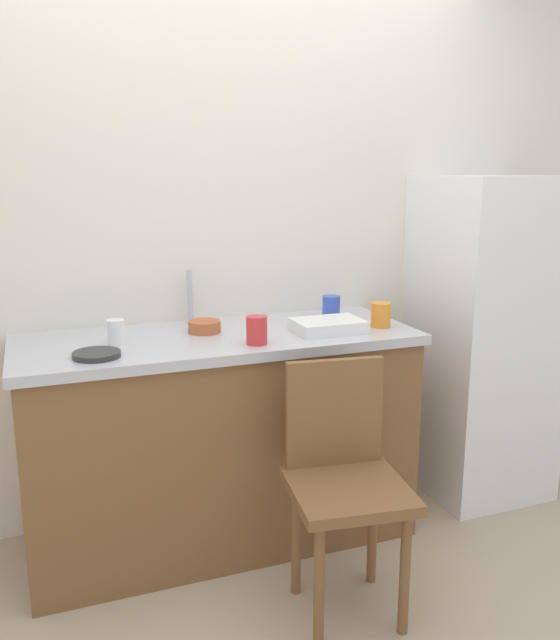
{
  "coord_description": "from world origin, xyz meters",
  "views": [
    {
      "loc": [
        -0.8,
        -1.88,
        1.55
      ],
      "look_at": [
        0.14,
        0.6,
        0.95
      ],
      "focal_mm": 37.27,
      "sensor_mm": 36.0,
      "label": 1
    }
  ],
  "objects_px": {
    "refrigerator": "(482,338)",
    "chair": "(344,476)",
    "terracotta_bowl": "(205,327)",
    "cup_blue": "(331,307)",
    "cup_red": "(257,330)",
    "cup_orange": "(381,315)",
    "dish_tray": "(328,326)",
    "cup_white": "(116,332)",
    "hotplate": "(97,354)"
  },
  "relations": [
    {
      "from": "cup_blue",
      "to": "cup_orange",
      "type": "distance_m",
      "value": 0.26
    },
    {
      "from": "refrigerator",
      "to": "cup_red",
      "type": "xyz_separation_m",
      "value": [
        -1.21,
        -0.21,
        0.19
      ]
    },
    {
      "from": "dish_tray",
      "to": "terracotta_bowl",
      "type": "relative_size",
      "value": 2.11
    },
    {
      "from": "cup_orange",
      "to": "dish_tray",
      "type": "bearing_deg",
      "value": 179.65
    },
    {
      "from": "chair",
      "to": "cup_blue",
      "type": "distance_m",
      "value": 0.88
    },
    {
      "from": "chair",
      "to": "cup_orange",
      "type": "bearing_deg",
      "value": 57.77
    },
    {
      "from": "refrigerator",
      "to": "chair",
      "type": "distance_m",
      "value": 1.22
    },
    {
      "from": "chair",
      "to": "terracotta_bowl",
      "type": "relative_size",
      "value": 6.71
    },
    {
      "from": "chair",
      "to": "terracotta_bowl",
      "type": "xyz_separation_m",
      "value": [
        -0.33,
        0.65,
        0.42
      ]
    },
    {
      "from": "chair",
      "to": "cup_red",
      "type": "distance_m",
      "value": 0.63
    },
    {
      "from": "chair",
      "to": "refrigerator",
      "type": "bearing_deg",
      "value": 38.03
    },
    {
      "from": "cup_white",
      "to": "terracotta_bowl",
      "type": "bearing_deg",
      "value": 9.07
    },
    {
      "from": "dish_tray",
      "to": "cup_red",
      "type": "xyz_separation_m",
      "value": [
        -0.34,
        -0.08,
        0.03
      ]
    },
    {
      "from": "cup_red",
      "to": "refrigerator",
      "type": "bearing_deg",
      "value": 9.83
    },
    {
      "from": "hotplate",
      "to": "cup_blue",
      "type": "relative_size",
      "value": 1.67
    },
    {
      "from": "terracotta_bowl",
      "to": "cup_white",
      "type": "bearing_deg",
      "value": -170.93
    },
    {
      "from": "hotplate",
      "to": "cup_white",
      "type": "bearing_deg",
      "value": 61.37
    },
    {
      "from": "cup_orange",
      "to": "cup_white",
      "type": "bearing_deg",
      "value": 174.07
    },
    {
      "from": "dish_tray",
      "to": "cup_orange",
      "type": "xyz_separation_m",
      "value": [
        0.24,
        -0.0,
        0.03
      ]
    },
    {
      "from": "terracotta_bowl",
      "to": "chair",
      "type": "bearing_deg",
      "value": -63.15
    },
    {
      "from": "cup_blue",
      "to": "cup_red",
      "type": "bearing_deg",
      "value": -146.04
    },
    {
      "from": "refrigerator",
      "to": "terracotta_bowl",
      "type": "relative_size",
      "value": 11.5
    },
    {
      "from": "hotplate",
      "to": "cup_white",
      "type": "height_order",
      "value": "cup_white"
    },
    {
      "from": "cup_red",
      "to": "cup_blue",
      "type": "bearing_deg",
      "value": 33.96
    },
    {
      "from": "hotplate",
      "to": "cup_red",
      "type": "distance_m",
      "value": 0.6
    },
    {
      "from": "dish_tray",
      "to": "cup_white",
      "type": "height_order",
      "value": "cup_white"
    },
    {
      "from": "terracotta_bowl",
      "to": "cup_blue",
      "type": "height_order",
      "value": "cup_blue"
    },
    {
      "from": "refrigerator",
      "to": "cup_white",
      "type": "xyz_separation_m",
      "value": [
        -1.72,
        -0.02,
        0.18
      ]
    },
    {
      "from": "refrigerator",
      "to": "terracotta_bowl",
      "type": "xyz_separation_m",
      "value": [
        -1.36,
        0.04,
        0.16
      ]
    },
    {
      "from": "refrigerator",
      "to": "chair",
      "type": "bearing_deg",
      "value": -149.5
    },
    {
      "from": "cup_white",
      "to": "hotplate",
      "type": "bearing_deg",
      "value": -118.63
    },
    {
      "from": "refrigerator",
      "to": "cup_red",
      "type": "distance_m",
      "value": 1.25
    },
    {
      "from": "chair",
      "to": "hotplate",
      "type": "xyz_separation_m",
      "value": [
        -0.78,
        0.42,
        0.41
      ]
    },
    {
      "from": "chair",
      "to": "cup_orange",
      "type": "relative_size",
      "value": 8.57
    },
    {
      "from": "cup_white",
      "to": "cup_blue",
      "type": "bearing_deg",
      "value": 6.81
    },
    {
      "from": "cup_red",
      "to": "cup_white",
      "type": "bearing_deg",
      "value": 158.97
    },
    {
      "from": "terracotta_bowl",
      "to": "cup_orange",
      "type": "relative_size",
      "value": 1.28
    },
    {
      "from": "cup_orange",
      "to": "cup_red",
      "type": "bearing_deg",
      "value": -172.11
    },
    {
      "from": "refrigerator",
      "to": "cup_blue",
      "type": "xyz_separation_m",
      "value": [
        -0.76,
        0.1,
        0.19
      ]
    },
    {
      "from": "chair",
      "to": "cup_blue",
      "type": "height_order",
      "value": "cup_blue"
    },
    {
      "from": "cup_red",
      "to": "cup_orange",
      "type": "xyz_separation_m",
      "value": [
        0.58,
        0.08,
        -0.0
      ]
    },
    {
      "from": "chair",
      "to": "cup_orange",
      "type": "distance_m",
      "value": 0.77
    },
    {
      "from": "cup_white",
      "to": "cup_orange",
      "type": "height_order",
      "value": "cup_orange"
    },
    {
      "from": "refrigerator",
      "to": "dish_tray",
      "type": "relative_size",
      "value": 5.45
    },
    {
      "from": "cup_blue",
      "to": "dish_tray",
      "type": "bearing_deg",
      "value": -117.65
    },
    {
      "from": "chair",
      "to": "hotplate",
      "type": "height_order",
      "value": "hotplate"
    },
    {
      "from": "chair",
      "to": "cup_red",
      "type": "bearing_deg",
      "value": 122.8
    },
    {
      "from": "dish_tray",
      "to": "cup_orange",
      "type": "distance_m",
      "value": 0.24
    },
    {
      "from": "hotplate",
      "to": "cup_red",
      "type": "relative_size",
      "value": 1.57
    },
    {
      "from": "refrigerator",
      "to": "cup_blue",
      "type": "relative_size",
      "value": 15.02
    }
  ]
}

